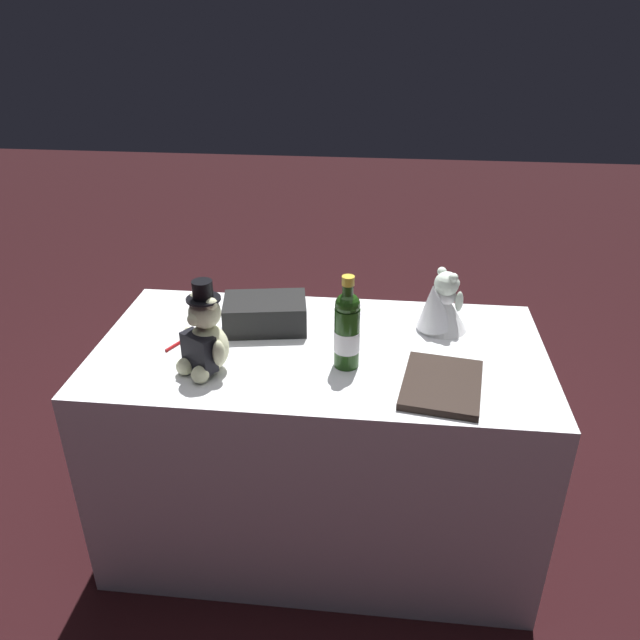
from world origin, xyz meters
TOP-DOWN VIEW (x-y plane):
  - ground_plane at (0.00, 0.00)m, footprint 12.00×12.00m
  - reception_table at (0.00, 0.00)m, footprint 1.45×0.75m
  - teddy_bear_groom at (-0.33, -0.17)m, footprint 0.16×0.16m
  - teddy_bear_bride at (0.39, 0.17)m, footprint 0.22×0.20m
  - champagne_bottle at (0.09, -0.10)m, footprint 0.08×0.08m
  - signing_pen at (-0.46, -0.02)m, footprint 0.07×0.12m
  - gift_case_black at (-0.20, 0.12)m, footprint 0.30×0.23m
  - guestbook at (0.38, -0.19)m, footprint 0.26×0.32m

SIDE VIEW (x-z plane):
  - ground_plane at x=0.00m, z-range 0.00..0.00m
  - reception_table at x=0.00m, z-range 0.00..0.79m
  - signing_pen at x=-0.46m, z-range 0.79..0.80m
  - guestbook at x=0.38m, z-range 0.79..0.81m
  - gift_case_black at x=-0.20m, z-range 0.79..0.89m
  - teddy_bear_bride at x=0.39m, z-range 0.77..0.98m
  - teddy_bear_groom at x=-0.33m, z-range 0.75..1.04m
  - champagne_bottle at x=0.09m, z-range 0.76..1.06m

